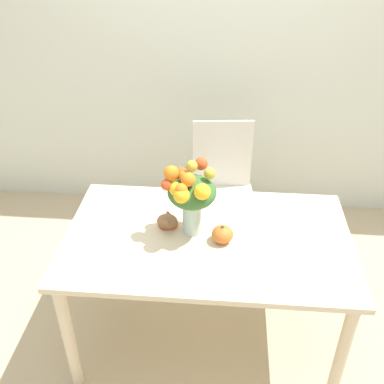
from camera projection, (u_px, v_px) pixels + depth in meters
The scene contains 7 objects.
ground_plane at pixel (205, 335), 2.64m from camera, with size 12.00×12.00×0.00m, color tan.
wall_back at pixel (221, 37), 3.09m from camera, with size 8.00×0.06×2.70m.
dining_table at pixel (207, 251), 2.28m from camera, with size 1.42×0.85×0.74m.
flower_vase at pixel (191, 194), 2.13m from camera, with size 0.26×0.27×0.41m.
pumpkin at pixel (222, 234), 2.17m from camera, with size 0.11×0.11×0.10m.
turkey_figurine at pixel (168, 219), 2.28m from camera, with size 0.11×0.14×0.09m.
dining_chair_near_window at pixel (223, 191), 3.03m from camera, with size 0.46×0.46×0.95m.
Camera 1 is at (0.07, -1.74, 2.15)m, focal length 42.00 mm.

